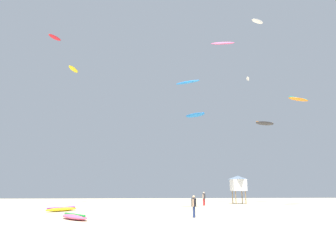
# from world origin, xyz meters

# --- Properties ---
(ground_plane) EXTENTS (120.00, 120.00, 0.00)m
(ground_plane) POSITION_xyz_m (0.00, 0.00, 0.00)
(ground_plane) COLOR beige
(person_foreground) EXTENTS (0.35, 0.48, 1.57)m
(person_foreground) POSITION_xyz_m (0.88, 5.64, 0.92)
(person_foreground) COLOR navy
(person_foreground) RESTS_ON ground
(person_midground) EXTENTS (0.43, 0.46, 1.76)m
(person_midground) POSITION_xyz_m (5.31, 22.26, 1.03)
(person_midground) COLOR #B21E23
(person_midground) RESTS_ON ground
(kite_grounded_near) EXTENTS (2.83, 3.27, 0.41)m
(kite_grounded_near) POSITION_xyz_m (-10.48, 13.01, 0.20)
(kite_grounded_near) COLOR yellow
(kite_grounded_near) RESTS_ON ground
(kite_grounded_mid) EXTENTS (2.71, 3.16, 0.40)m
(kite_grounded_mid) POSITION_xyz_m (-7.45, 4.89, 0.19)
(kite_grounded_mid) COLOR #E5598C
(kite_grounded_mid) RESTS_ON ground
(lifeguard_tower) EXTENTS (2.30, 2.30, 4.15)m
(lifeguard_tower) POSITION_xyz_m (11.63, 26.64, 3.05)
(lifeguard_tower) COLOR #8C704C
(lifeguard_tower) RESTS_ON ground
(kite_aloft_0) EXTENTS (3.86, 1.98, 0.75)m
(kite_aloft_0) POSITION_xyz_m (18.14, 29.96, 13.33)
(kite_aloft_0) COLOR #2D2D33
(kite_aloft_1) EXTENTS (4.05, 3.71, 0.82)m
(kite_aloft_1) POSITION_xyz_m (7.38, 37.60, 16.63)
(kite_aloft_1) COLOR blue
(kite_aloft_2) EXTENTS (2.97, 2.23, 0.55)m
(kite_aloft_2) POSITION_xyz_m (2.09, 14.65, 14.16)
(kite_aloft_2) COLOR blue
(kite_aloft_3) EXTENTS (3.66, 2.06, 0.48)m
(kite_aloft_3) POSITION_xyz_m (18.27, 19.36, 14.18)
(kite_aloft_3) COLOR orange
(kite_aloft_4) EXTENTS (2.08, 1.22, 0.48)m
(kite_aloft_4) POSITION_xyz_m (12.85, 18.35, 25.24)
(kite_aloft_4) COLOR white
(kite_aloft_5) EXTENTS (1.40, 2.31, 0.51)m
(kite_aloft_5) POSITION_xyz_m (17.82, 35.32, 23.85)
(kite_aloft_5) COLOR white
(kite_aloft_6) EXTENTS (1.53, 2.99, 0.47)m
(kite_aloft_6) POSITION_xyz_m (-14.98, 30.18, 22.15)
(kite_aloft_6) COLOR yellow
(kite_aloft_7) EXTENTS (4.10, 1.81, 0.97)m
(kite_aloft_7) POSITION_xyz_m (10.28, 26.57, 26.34)
(kite_aloft_7) COLOR #E5598C
(kite_aloft_8) EXTENTS (1.93, 2.22, 0.53)m
(kite_aloft_8) POSITION_xyz_m (-17.77, 27.79, 26.61)
(kite_aloft_8) COLOR red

